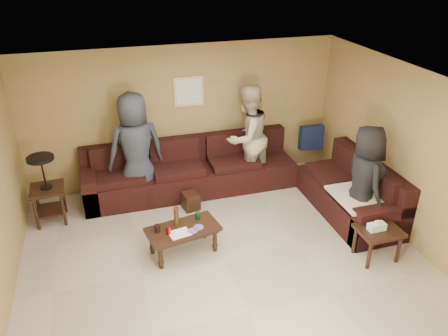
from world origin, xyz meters
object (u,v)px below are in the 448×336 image
(end_table_left, at_px, (47,188))
(waste_bin, at_px, (191,201))
(side_table_right, at_px, (378,233))
(coffee_table, at_px, (183,231))
(person_left, at_px, (136,149))
(person_right, at_px, (364,180))
(person_middle, at_px, (247,137))
(sectional_sofa, at_px, (244,182))

(end_table_left, bearing_deg, waste_bin, -7.53)
(end_table_left, xyz_separation_m, side_table_right, (4.41, -2.27, -0.18))
(coffee_table, relative_size, person_left, 0.56)
(coffee_table, distance_m, side_table_right, 2.71)
(person_right, bearing_deg, side_table_right, 172.54)
(side_table_right, xyz_separation_m, waste_bin, (-2.21, 1.98, -0.26))
(side_table_right, distance_m, person_middle, 2.77)
(person_left, distance_m, person_middle, 1.93)
(side_table_right, distance_m, person_right, 0.84)
(waste_bin, bearing_deg, person_right, -28.67)
(person_right, bearing_deg, person_left, 64.07)
(side_table_right, height_order, waste_bin, side_table_right)
(coffee_table, xyz_separation_m, end_table_left, (-1.84, 1.38, 0.24))
(coffee_table, height_order, person_right, person_right)
(end_table_left, relative_size, waste_bin, 3.79)
(waste_bin, distance_m, person_middle, 1.50)
(person_right, bearing_deg, coffee_table, 90.23)
(sectional_sofa, bearing_deg, end_table_left, 176.12)
(waste_bin, bearing_deg, sectional_sofa, 4.52)
(person_left, bearing_deg, coffee_table, 93.54)
(waste_bin, height_order, person_right, person_right)
(waste_bin, relative_size, person_middle, 0.16)
(waste_bin, xyz_separation_m, person_middle, (1.16, 0.53, 0.79))
(sectional_sofa, xyz_separation_m, waste_bin, (-0.97, -0.08, -0.18))
(coffee_table, xyz_separation_m, person_right, (2.71, -0.19, 0.49))
(coffee_table, height_order, person_middle, person_middle)
(sectional_sofa, bearing_deg, coffee_table, -138.49)
(person_right, bearing_deg, person_middle, 37.55)
(side_table_right, bearing_deg, sectional_sofa, 121.08)
(side_table_right, xyz_separation_m, person_middle, (-1.05, 2.51, 0.52))
(end_table_left, distance_m, side_table_right, 4.96)
(coffee_table, bearing_deg, sectional_sofa, 41.51)
(end_table_left, height_order, side_table_right, end_table_left)
(sectional_sofa, xyz_separation_m, side_table_right, (1.24, -2.06, 0.09))
(side_table_right, relative_size, person_middle, 0.33)
(waste_bin, bearing_deg, side_table_right, -41.92)
(sectional_sofa, xyz_separation_m, end_table_left, (-3.17, 0.21, 0.27))
(end_table_left, bearing_deg, person_middle, 4.12)
(waste_bin, height_order, person_left, person_left)
(waste_bin, xyz_separation_m, person_left, (-0.77, 0.53, 0.81))
(coffee_table, xyz_separation_m, person_left, (-0.41, 1.62, 0.60))
(person_right, bearing_deg, sectional_sofa, 49.76)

